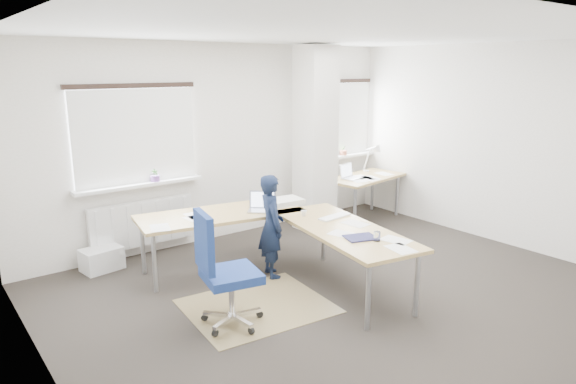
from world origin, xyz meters
TOP-DOWN VIEW (x-y plane):
  - ground at (0.00, 0.00)m, footprint 6.00×6.00m
  - room_shell at (0.18, 0.45)m, footprint 6.04×5.04m
  - floor_mat at (-0.95, 0.23)m, footprint 1.55×1.35m
  - white_crate at (-1.92, 2.25)m, footprint 0.51×0.39m
  - desk_main at (-0.28, 0.69)m, footprint 2.40×2.98m
  - desk_side at (2.25, 1.81)m, footprint 1.49×0.91m
  - task_chair at (-1.40, 0.07)m, footprint 0.65×0.63m
  - person at (-0.34, 0.82)m, footprint 0.42×0.52m

SIDE VIEW (x-z plane):
  - ground at x=0.00m, z-range 0.00..0.00m
  - floor_mat at x=-0.95m, z-range 0.00..0.01m
  - white_crate at x=-1.92m, z-range 0.00..0.28m
  - task_chair at x=-1.40m, z-range -0.26..0.91m
  - person at x=-0.34m, z-range 0.00..1.25m
  - desk_side at x=2.25m, z-range 0.08..1.29m
  - desk_main at x=-0.28m, z-range 0.21..1.17m
  - room_shell at x=0.18m, z-range 0.34..3.16m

